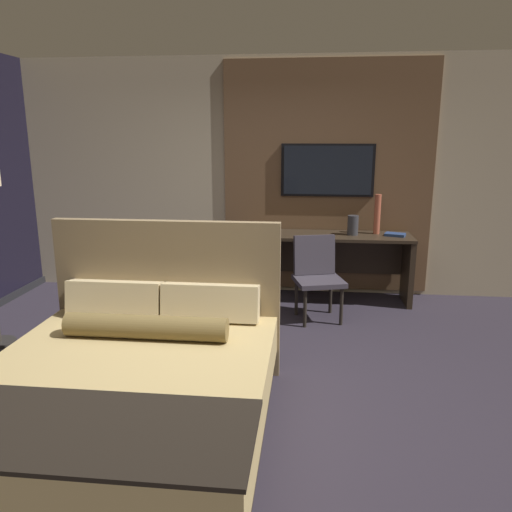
{
  "coord_description": "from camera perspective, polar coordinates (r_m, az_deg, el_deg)",
  "views": [
    {
      "loc": [
        0.52,
        -3.45,
        1.91
      ],
      "look_at": [
        0.05,
        0.83,
        0.86
      ],
      "focal_mm": 35.0,
      "sensor_mm": 36.0,
      "label": 1
    }
  ],
  "objects": [
    {
      "name": "ground_plane",
      "position": [
        3.97,
        -2.1,
        -14.98
      ],
      "size": [
        16.0,
        16.0,
        0.0
      ],
      "primitive_type": "plane",
      "color": "#28232D"
    },
    {
      "name": "desk_chair",
      "position": [
        5.29,
        6.95,
        -1.66
      ],
      "size": [
        0.58,
        0.58,
        0.87
      ],
      "rotation": [
        0.0,
        0.0,
        0.27
      ],
      "color": "#38333D",
      "rests_on": "ground_plane"
    },
    {
      "name": "wall_back_tv_panel",
      "position": [
        6.08,
        2.28,
        8.91
      ],
      "size": [
        7.2,
        0.09,
        2.8
      ],
      "color": "#BCAD8E",
      "rests_on": "ground_plane"
    },
    {
      "name": "vase_short",
      "position": [
        5.81,
        11.01,
        3.48
      ],
      "size": [
        0.12,
        0.12,
        0.22
      ],
      "color": "#333338",
      "rests_on": "desk"
    },
    {
      "name": "tv",
      "position": [
        5.99,
        8.17,
        9.68
      ],
      "size": [
        1.09,
        0.04,
        0.61
      ],
      "color": "black"
    },
    {
      "name": "desk",
      "position": [
        5.9,
        7.93,
        0.18
      ],
      "size": [
        1.95,
        0.57,
        0.79
      ],
      "color": "#2D2319",
      "rests_on": "ground_plane"
    },
    {
      "name": "bed",
      "position": [
        3.43,
        -14.2,
        -14.47
      ],
      "size": [
        1.82,
        2.08,
        1.26
      ],
      "color": "#33281E",
      "rests_on": "ground_plane"
    },
    {
      "name": "book",
      "position": [
        5.87,
        15.61,
        2.38
      ],
      "size": [
        0.26,
        0.21,
        0.03
      ],
      "color": "navy",
      "rests_on": "desk"
    },
    {
      "name": "vase_tall",
      "position": [
        5.91,
        13.69,
        4.67
      ],
      "size": [
        0.07,
        0.07,
        0.46
      ],
      "color": "#B2563D",
      "rests_on": "desk"
    }
  ]
}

